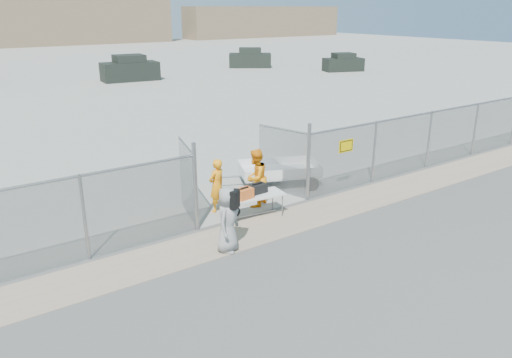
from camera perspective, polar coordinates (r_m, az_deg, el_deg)
ground at (r=13.56m, az=4.86°, el=-6.67°), size 160.00×160.00×0.00m
tarmac_inside at (r=52.28m, az=-26.38°, el=10.69°), size 160.00×80.00×0.01m
dirt_strip at (r=14.27m, az=2.30°, el=-5.23°), size 44.00×1.60×0.01m
chain_link_fence at (r=14.61m, az=0.00°, el=0.00°), size 40.00×0.20×2.20m
folding_table at (r=14.57m, az=-0.13°, el=-3.14°), size 1.79×0.91×0.73m
orange_bag at (r=14.11m, az=-1.34°, el=-1.67°), size 0.51×0.37×0.30m
black_duffel at (r=14.54m, az=0.14°, el=-1.10°), size 0.56×0.35×0.26m
security_worker_left at (r=14.93m, az=-4.51°, el=-0.76°), size 0.69×0.55×1.65m
security_worker_right at (r=15.30m, az=-0.05°, el=0.12°), size 1.10×1.02×1.82m
visitor at (r=12.50m, az=-3.27°, el=-4.65°), size 1.00×0.94×1.71m
utility_trailer at (r=17.25m, az=2.65°, el=0.63°), size 3.91×3.02×0.85m
parked_vehicle_near at (r=43.86m, az=-14.22°, el=12.17°), size 4.77×2.49×2.08m
parked_vehicle_mid at (r=52.34m, az=-0.69°, el=13.67°), size 4.57×3.93×1.91m
parked_vehicle_far at (r=49.87m, az=9.95°, el=13.00°), size 4.07×2.80×1.69m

